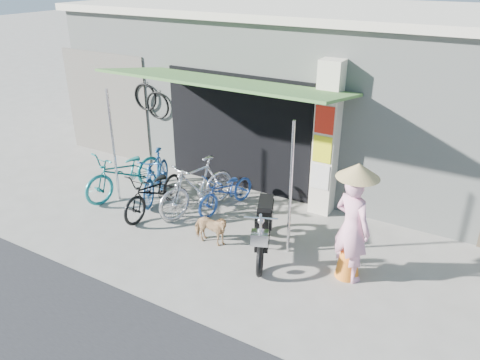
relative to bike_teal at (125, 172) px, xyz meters
The scene contains 13 objects.
ground 3.22m from the bike_teal, 18.49° to the right, with size 80.00×80.00×0.00m, color gray.
bicycle_shop 5.24m from the bike_teal, 53.56° to the left, with size 12.30×5.30×3.66m.
shop_pillar 4.24m from the bike_teal, 20.38° to the left, with size 0.42×0.44×3.00m.
awning 2.98m from the bike_teal, 16.27° to the left, with size 4.60×1.88×2.72m.
neighbour_left 2.65m from the bike_teal, 141.43° to the left, with size 2.60×0.06×2.60m, color #6B665B.
bike_teal is the anchor object (origin of this frame).
bike_blue 0.69m from the bike_teal, 17.85° to the left, with size 0.47×1.68×1.01m, color #1D4C88.
bike_black 1.09m from the bike_teal, 16.28° to the right, with size 0.60×1.73×0.91m, color black.
bike_silver 1.77m from the bike_teal, ahead, with size 0.52×1.85×1.11m, color silver.
bike_navy 2.26m from the bike_teal, 13.15° to the left, with size 0.53×1.52×0.80m, color #22469C.
street_dog 2.75m from the bike_teal, 15.60° to the right, with size 0.33×0.72×0.61m, color tan.
moped 3.57m from the bike_teal, ahead, with size 0.88×1.74×1.03m.
nun 5.06m from the bike_teal, ahead, with size 0.76×0.64×1.94m.
Camera 1 is at (3.63, -5.54, 4.52)m, focal length 35.00 mm.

